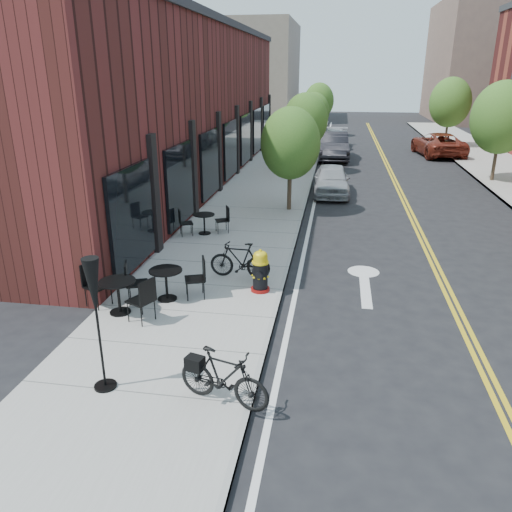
{
  "coord_description": "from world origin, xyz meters",
  "views": [
    {
      "loc": [
        1.13,
        -9.53,
        5.12
      ],
      "look_at": [
        -0.64,
        1.37,
        1.0
      ],
      "focal_mm": 35.0,
      "sensor_mm": 36.0,
      "label": 1
    }
  ],
  "objects_px": {
    "bistro_set_c": "(204,221)",
    "parked_car_b": "(333,146)",
    "parked_car_c": "(334,139)",
    "bistro_set_a": "(118,292)",
    "bicycle_right": "(224,377)",
    "fire_hydrant": "(260,271)",
    "parked_car_a": "(332,180)",
    "bistro_set_b": "(166,280)",
    "patio_umbrella": "(95,297)",
    "bicycle_left": "(240,260)",
    "parked_car_far": "(438,144)"
  },
  "relations": [
    {
      "from": "bistro_set_a",
      "to": "parked_car_c",
      "type": "relative_size",
      "value": 0.41
    },
    {
      "from": "bistro_set_b",
      "to": "parked_car_c",
      "type": "distance_m",
      "value": 25.87
    },
    {
      "from": "bicycle_right",
      "to": "parked_car_a",
      "type": "bearing_deg",
      "value": 11.24
    },
    {
      "from": "bicycle_right",
      "to": "patio_umbrella",
      "type": "relative_size",
      "value": 0.68
    },
    {
      "from": "bistro_set_b",
      "to": "bistro_set_c",
      "type": "height_order",
      "value": "bistro_set_b"
    },
    {
      "from": "fire_hydrant",
      "to": "bistro_set_b",
      "type": "height_order",
      "value": "fire_hydrant"
    },
    {
      "from": "bicycle_right",
      "to": "bistro_set_c",
      "type": "xyz_separation_m",
      "value": [
        -2.57,
        8.54,
        -0.05
      ]
    },
    {
      "from": "bicycle_left",
      "to": "bistro_set_c",
      "type": "height_order",
      "value": "bicycle_left"
    },
    {
      "from": "fire_hydrant",
      "to": "patio_umbrella",
      "type": "height_order",
      "value": "patio_umbrella"
    },
    {
      "from": "parked_car_b",
      "to": "parked_car_far",
      "type": "height_order",
      "value": "parked_car_b"
    },
    {
      "from": "bicycle_right",
      "to": "parked_car_c",
      "type": "height_order",
      "value": "parked_car_c"
    },
    {
      "from": "fire_hydrant",
      "to": "bicycle_left",
      "type": "xyz_separation_m",
      "value": [
        -0.64,
        0.73,
        -0.03
      ]
    },
    {
      "from": "patio_umbrella",
      "to": "parked_car_a",
      "type": "height_order",
      "value": "patio_umbrella"
    },
    {
      "from": "parked_car_a",
      "to": "bistro_set_a",
      "type": "bearing_deg",
      "value": -111.29
    },
    {
      "from": "parked_car_far",
      "to": "bicycle_left",
      "type": "bearing_deg",
      "value": 61.5
    },
    {
      "from": "bistro_set_c",
      "to": "parked_car_a",
      "type": "xyz_separation_m",
      "value": [
        3.95,
        6.74,
        0.09
      ]
    },
    {
      "from": "parked_car_a",
      "to": "parked_car_far",
      "type": "height_order",
      "value": "parked_car_far"
    },
    {
      "from": "parked_car_a",
      "to": "bicycle_right",
      "type": "bearing_deg",
      "value": -97.37
    },
    {
      "from": "parked_car_c",
      "to": "bistro_set_a",
      "type": "bearing_deg",
      "value": -93.72
    },
    {
      "from": "bistro_set_a",
      "to": "fire_hydrant",
      "type": "bearing_deg",
      "value": 54.17
    },
    {
      "from": "bistro_set_c",
      "to": "parked_car_b",
      "type": "bearing_deg",
      "value": 52.58
    },
    {
      "from": "bicycle_left",
      "to": "bistro_set_c",
      "type": "bearing_deg",
      "value": -148.76
    },
    {
      "from": "bistro_set_c",
      "to": "fire_hydrant",
      "type": "bearing_deg",
      "value": -83.24
    },
    {
      "from": "bistro_set_b",
      "to": "parked_car_b",
      "type": "height_order",
      "value": "parked_car_b"
    },
    {
      "from": "bistro_set_a",
      "to": "parked_car_a",
      "type": "xyz_separation_m",
      "value": [
        4.33,
        12.54,
        0.03
      ]
    },
    {
      "from": "bistro_set_c",
      "to": "parked_car_c",
      "type": "height_order",
      "value": "parked_car_c"
    },
    {
      "from": "parked_car_c",
      "to": "bistro_set_c",
      "type": "bearing_deg",
      "value": -95.16
    },
    {
      "from": "bistro_set_a",
      "to": "bistro_set_c",
      "type": "bearing_deg",
      "value": 110.37
    },
    {
      "from": "bicycle_right",
      "to": "parked_car_b",
      "type": "bearing_deg",
      "value": 13.5
    },
    {
      "from": "fire_hydrant",
      "to": "bicycle_left",
      "type": "height_order",
      "value": "fire_hydrant"
    },
    {
      "from": "patio_umbrella",
      "to": "parked_car_far",
      "type": "height_order",
      "value": "patio_umbrella"
    },
    {
      "from": "patio_umbrella",
      "to": "bistro_set_b",
      "type": "bearing_deg",
      "value": 91.44
    },
    {
      "from": "bistro_set_c",
      "to": "parked_car_b",
      "type": "relative_size",
      "value": 0.32
    },
    {
      "from": "bicycle_right",
      "to": "fire_hydrant",
      "type": "bearing_deg",
      "value": 17.6
    },
    {
      "from": "fire_hydrant",
      "to": "bistro_set_b",
      "type": "bearing_deg",
      "value": -154.19
    },
    {
      "from": "patio_umbrella",
      "to": "parked_car_c",
      "type": "bearing_deg",
      "value": 83.51
    },
    {
      "from": "bicycle_left",
      "to": "patio_umbrella",
      "type": "xyz_separation_m",
      "value": [
        -1.34,
        -5.02,
        1.19
      ]
    },
    {
      "from": "fire_hydrant",
      "to": "bicycle_left",
      "type": "distance_m",
      "value": 0.97
    },
    {
      "from": "bistro_set_a",
      "to": "parked_car_c",
      "type": "xyz_separation_m",
      "value": [
        4.2,
        26.48,
        0.03
      ]
    },
    {
      "from": "bistro_set_b",
      "to": "patio_umbrella",
      "type": "height_order",
      "value": "patio_umbrella"
    },
    {
      "from": "patio_umbrella",
      "to": "parked_car_a",
      "type": "relative_size",
      "value": 0.62
    },
    {
      "from": "bistro_set_a",
      "to": "bistro_set_c",
      "type": "height_order",
      "value": "bistro_set_a"
    },
    {
      "from": "bicycle_left",
      "to": "bicycle_right",
      "type": "height_order",
      "value": "bicycle_right"
    },
    {
      "from": "bicycle_right",
      "to": "patio_umbrella",
      "type": "distance_m",
      "value": 2.39
    },
    {
      "from": "patio_umbrella",
      "to": "bicycle_right",
      "type": "bearing_deg",
      "value": -2.86
    },
    {
      "from": "bistro_set_c",
      "to": "parked_car_c",
      "type": "distance_m",
      "value": 21.03
    },
    {
      "from": "bistro_set_b",
      "to": "bistro_set_c",
      "type": "distance_m",
      "value": 4.99
    },
    {
      "from": "fire_hydrant",
      "to": "bistro_set_c",
      "type": "distance_m",
      "value": 4.83
    },
    {
      "from": "fire_hydrant",
      "to": "parked_car_c",
      "type": "bearing_deg",
      "value": 90.91
    },
    {
      "from": "bistro_set_c",
      "to": "parked_car_c",
      "type": "relative_size",
      "value": 0.36
    }
  ]
}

